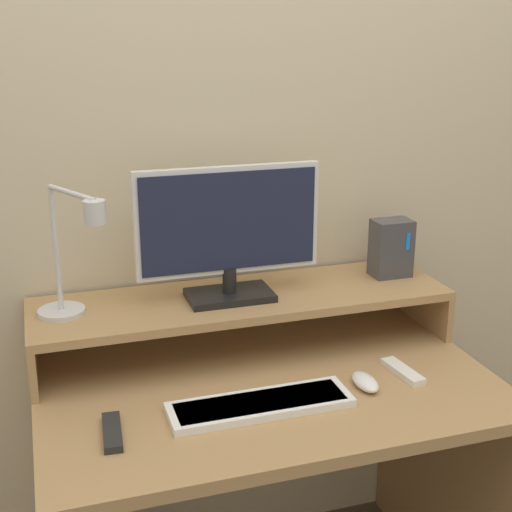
# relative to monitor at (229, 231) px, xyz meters

# --- Properties ---
(wall_back) EXTENTS (6.00, 0.05, 2.50)m
(wall_back) POSITION_rel_monitor_xyz_m (0.04, 0.20, 0.20)
(wall_back) COLOR beige
(wall_back) RESTS_ON ground_plane
(desk) EXTENTS (1.08, 0.70, 0.73)m
(desk) POSITION_rel_monitor_xyz_m (0.04, -0.19, -0.54)
(desk) COLOR #A87F51
(desk) RESTS_ON ground_plane
(monitor_shelf) EXTENTS (1.08, 0.30, 0.14)m
(monitor_shelf) POSITION_rel_monitor_xyz_m (0.04, 0.01, -0.20)
(monitor_shelf) COLOR #A87F51
(monitor_shelf) RESTS_ON desk
(monitor) EXTENTS (0.47, 0.13, 0.34)m
(monitor) POSITION_rel_monitor_xyz_m (0.00, 0.00, 0.00)
(monitor) COLOR black
(monitor) RESTS_ON monitor_shelf
(desk_lamp) EXTENTS (0.16, 0.25, 0.32)m
(desk_lamp) POSITION_rel_monitor_xyz_m (-0.39, -0.04, -0.03)
(desk_lamp) COLOR silver
(desk_lamp) RESTS_ON monitor_shelf
(router_dock) EXTENTS (0.11, 0.08, 0.16)m
(router_dock) POSITION_rel_monitor_xyz_m (0.48, 0.03, -0.10)
(router_dock) COLOR #3D3D42
(router_dock) RESTS_ON monitor_shelf
(keyboard) EXTENTS (0.41, 0.12, 0.02)m
(keyboard) POSITION_rel_monitor_xyz_m (-0.02, -0.31, -0.31)
(keyboard) COLOR white
(keyboard) RESTS_ON desk
(mouse) EXTENTS (0.05, 0.10, 0.03)m
(mouse) POSITION_rel_monitor_xyz_m (0.25, -0.30, -0.31)
(mouse) COLOR white
(mouse) RESTS_ON desk
(remote_control) EXTENTS (0.05, 0.14, 0.02)m
(remote_control) POSITION_rel_monitor_xyz_m (-0.35, -0.32, -0.32)
(remote_control) COLOR black
(remote_control) RESTS_ON desk
(remote_secondary) EXTENTS (0.05, 0.14, 0.02)m
(remote_secondary) POSITION_rel_monitor_xyz_m (0.36, -0.26, -0.32)
(remote_secondary) COLOR white
(remote_secondary) RESTS_ON desk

